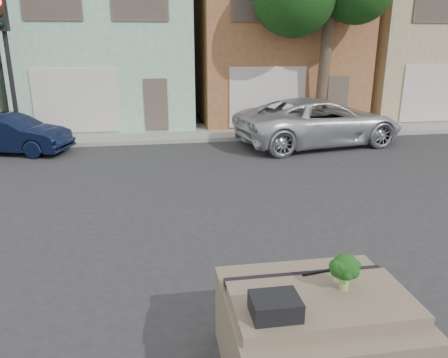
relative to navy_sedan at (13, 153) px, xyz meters
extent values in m
plane|color=#303033|center=(6.47, -8.51, 0.00)|extent=(120.00, 120.00, 0.00)
cube|color=gray|center=(6.47, 1.99, 0.07)|extent=(40.00, 3.00, 0.15)
cube|color=#A0CFAF|center=(2.97, 5.99, 3.77)|extent=(7.20, 8.20, 7.55)
cube|color=#9A613A|center=(10.47, 5.99, 3.77)|extent=(7.20, 8.20, 7.55)
cube|color=tan|center=(17.97, 5.99, 3.77)|extent=(7.20, 8.20, 7.55)
imported|color=black|center=(0.00, 0.00, 0.00)|extent=(4.18, 2.48, 1.30)
imported|color=silver|center=(10.72, -0.49, 0.00)|extent=(6.48, 3.84, 1.69)
cube|color=black|center=(-0.03, 0.99, 2.55)|extent=(0.40, 0.40, 5.10)
cube|color=#153B12|center=(11.47, 1.29, 4.25)|extent=(4.40, 4.00, 8.50)
cube|color=#72624F|center=(6.47, -11.51, 0.56)|extent=(2.00, 1.80, 1.12)
cube|color=black|center=(5.89, -11.86, 1.22)|extent=(0.48, 0.38, 0.20)
cube|color=black|center=(6.75, -11.13, 1.13)|extent=(0.69, 0.15, 0.02)
cube|color=#153A11|center=(6.75, -11.52, 1.33)|extent=(0.48, 0.48, 0.42)
camera|label=1|loc=(4.80, -15.42, 3.72)|focal=35.00mm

